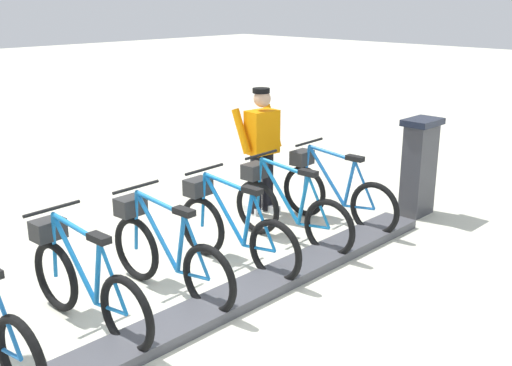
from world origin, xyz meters
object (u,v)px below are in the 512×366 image
bike_docked_2 (231,228)px  bike_docked_3 (165,252)px  payment_kiosk (419,166)px  worker_near_rack (262,146)px  bike_docked_0 (333,191)px  bike_docked_1 (287,208)px  bike_docked_4 (83,282)px

bike_docked_2 → bike_docked_3: same height
payment_kiosk → worker_near_rack: 2.06m
bike_docked_0 → payment_kiosk: bearing=-118.3°
bike_docked_1 → bike_docked_4: 2.64m
bike_docked_4 → worker_near_rack: size_ratio=1.04×
bike_docked_0 → bike_docked_4: (0.00, 3.52, 0.00)m
bike_docked_2 → bike_docked_4: bearing=90.0°
bike_docked_0 → bike_docked_3: bearing=90.0°
bike_docked_2 → bike_docked_1: bearing=-90.0°
bike_docked_3 → bike_docked_2: bearing=-90.0°
bike_docked_0 → bike_docked_4: 3.52m
payment_kiosk → bike_docked_0: payment_kiosk is taller
bike_docked_2 → bike_docked_4: same height
payment_kiosk → bike_docked_0: bearing=61.7°
worker_near_rack → payment_kiosk: bearing=-137.3°
bike_docked_1 → bike_docked_2: 0.88m
bike_docked_1 → bike_docked_2: size_ratio=1.00×
payment_kiosk → bike_docked_4: 4.62m
bike_docked_3 → bike_docked_4: size_ratio=1.00×
bike_docked_2 → bike_docked_4: (0.00, 1.76, 0.00)m
payment_kiosk → bike_docked_2: bearing=78.5°
bike_docked_1 → worker_near_rack: (0.93, -0.55, 0.48)m
worker_near_rack → bike_docked_2: bearing=123.0°
bike_docked_0 → bike_docked_4: bearing=90.0°
payment_kiosk → bike_docked_2: size_ratio=0.74×
bike_docked_3 → worker_near_rack: 2.54m
payment_kiosk → bike_docked_4: (0.57, 4.58, -0.24)m
payment_kiosk → worker_near_rack: (1.50, 1.39, 0.24)m
bike_docked_3 → bike_docked_4: bearing=90.0°
bike_docked_0 → worker_near_rack: size_ratio=1.04×
payment_kiosk → bike_docked_2: payment_kiosk is taller
bike_docked_0 → bike_docked_2: bearing=90.0°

